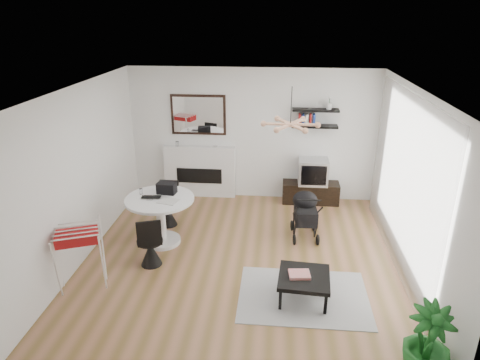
# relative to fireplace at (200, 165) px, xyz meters

# --- Properties ---
(floor) EXTENTS (5.00, 5.00, 0.00)m
(floor) POSITION_rel_fireplace_xyz_m (1.10, -2.42, -0.69)
(floor) COLOR brown
(floor) RESTS_ON ground
(ceiling) EXTENTS (5.00, 5.00, 0.00)m
(ceiling) POSITION_rel_fireplace_xyz_m (1.10, -2.42, 2.01)
(ceiling) COLOR white
(ceiling) RESTS_ON wall_back
(wall_back) EXTENTS (5.00, 0.00, 5.00)m
(wall_back) POSITION_rel_fireplace_xyz_m (1.10, 0.08, 0.66)
(wall_back) COLOR white
(wall_back) RESTS_ON floor
(wall_left) EXTENTS (0.00, 5.00, 5.00)m
(wall_left) POSITION_rel_fireplace_xyz_m (-1.40, -2.42, 0.66)
(wall_left) COLOR white
(wall_left) RESTS_ON floor
(wall_right) EXTENTS (0.00, 5.00, 5.00)m
(wall_right) POSITION_rel_fireplace_xyz_m (3.60, -2.42, 0.66)
(wall_right) COLOR white
(wall_right) RESTS_ON floor
(sheer_curtain) EXTENTS (0.04, 3.60, 2.60)m
(sheer_curtain) POSITION_rel_fireplace_xyz_m (3.50, -2.22, 0.66)
(sheer_curtain) COLOR white
(sheer_curtain) RESTS_ON wall_right
(fireplace) EXTENTS (1.50, 0.17, 2.16)m
(fireplace) POSITION_rel_fireplace_xyz_m (0.00, 0.00, 0.00)
(fireplace) COLOR white
(fireplace) RESTS_ON floor
(shelf_lower) EXTENTS (0.90, 0.25, 0.04)m
(shelf_lower) POSITION_rel_fireplace_xyz_m (2.33, -0.05, 0.91)
(shelf_lower) COLOR black
(shelf_lower) RESTS_ON wall_back
(shelf_upper) EXTENTS (0.90, 0.25, 0.04)m
(shelf_upper) POSITION_rel_fireplace_xyz_m (2.33, -0.05, 1.23)
(shelf_upper) COLOR black
(shelf_upper) RESTS_ON wall_back
(pendant_lamp) EXTENTS (0.90, 0.90, 0.10)m
(pendant_lamp) POSITION_rel_fireplace_xyz_m (1.80, -2.12, 1.46)
(pendant_lamp) COLOR tan
(pendant_lamp) RESTS_ON ceiling
(tv_console) EXTENTS (1.15, 0.40, 0.43)m
(tv_console) POSITION_rel_fireplace_xyz_m (2.33, -0.13, -0.47)
(tv_console) COLOR black
(tv_console) RESTS_ON floor
(crt_tv) EXTENTS (0.59, 0.51, 0.51)m
(crt_tv) POSITION_rel_fireplace_xyz_m (2.35, -0.14, -0.00)
(crt_tv) COLOR #BBBBBD
(crt_tv) RESTS_ON tv_console
(dining_table) EXTENTS (1.14, 1.14, 0.83)m
(dining_table) POSITION_rel_fireplace_xyz_m (-0.29, -2.05, -0.13)
(dining_table) COLOR white
(dining_table) RESTS_ON floor
(laptop) EXTENTS (0.33, 0.23, 0.03)m
(laptop) POSITION_rel_fireplace_xyz_m (-0.43, -2.11, 0.16)
(laptop) COLOR black
(laptop) RESTS_ON dining_table
(black_bag) EXTENTS (0.34, 0.23, 0.19)m
(black_bag) POSITION_rel_fireplace_xyz_m (-0.22, -1.84, 0.24)
(black_bag) COLOR black
(black_bag) RESTS_ON dining_table
(newspaper) EXTENTS (0.37, 0.33, 0.01)m
(newspaper) POSITION_rel_fireplace_xyz_m (-0.11, -2.16, 0.15)
(newspaper) COLOR silver
(newspaper) RESTS_ON dining_table
(drinking_glass) EXTENTS (0.06, 0.06, 0.10)m
(drinking_glass) POSITION_rel_fireplace_xyz_m (-0.65, -1.91, 0.20)
(drinking_glass) COLOR white
(drinking_glass) RESTS_ON dining_table
(chair_far) EXTENTS (0.39, 0.40, 0.82)m
(chair_far) POSITION_rel_fireplace_xyz_m (-0.35, -1.38, -0.43)
(chair_far) COLOR black
(chair_far) RESTS_ON floor
(chair_near) EXTENTS (0.44, 0.45, 0.84)m
(chair_near) POSITION_rel_fireplace_xyz_m (-0.28, -2.75, -0.42)
(chair_near) COLOR black
(chair_near) RESTS_ON floor
(drying_rack) EXTENTS (0.81, 0.79, 0.95)m
(drying_rack) POSITION_rel_fireplace_xyz_m (-1.08, -3.40, -0.18)
(drying_rack) COLOR white
(drying_rack) RESTS_ON floor
(stroller) EXTENTS (0.49, 0.75, 0.89)m
(stroller) POSITION_rel_fireplace_xyz_m (2.14, -1.57, -0.30)
(stroller) COLOR black
(stroller) RESTS_ON floor
(rug) EXTENTS (1.79, 1.29, 0.01)m
(rug) POSITION_rel_fireplace_xyz_m (2.05, -3.33, -0.68)
(rug) COLOR #A9A9A9
(rug) RESTS_ON floor
(coffee_table) EXTENTS (0.74, 0.74, 0.35)m
(coffee_table) POSITION_rel_fireplace_xyz_m (2.04, -3.37, -0.36)
(coffee_table) COLOR black
(coffee_table) RESTS_ON rug
(magazines) EXTENTS (0.31, 0.25, 0.04)m
(magazines) POSITION_rel_fireplace_xyz_m (1.98, -3.37, -0.30)
(magazines) COLOR red
(magazines) RESTS_ON coffee_table
(potted_plant) EXTENTS (0.60, 0.60, 0.90)m
(potted_plant) POSITION_rel_fireplace_xyz_m (3.27, -4.61, -0.23)
(potted_plant) COLOR #1B6120
(potted_plant) RESTS_ON floor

